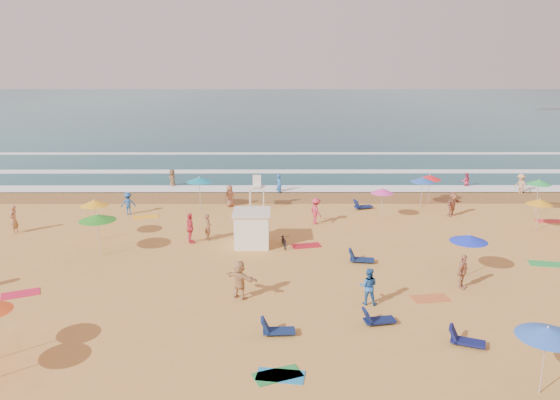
{
  "coord_description": "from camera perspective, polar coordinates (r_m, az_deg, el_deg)",
  "views": [
    {
      "loc": [
        -0.68,
        -29.66,
        10.99
      ],
      "look_at": [
        -0.58,
        6.0,
        1.5
      ],
      "focal_mm": 35.0,
      "sensor_mm": 36.0,
      "label": 1
    }
  ],
  "objects": [
    {
      "name": "ground",
      "position": [
        31.64,
        1.08,
        -5.43
      ],
      "size": [
        220.0,
        220.0,
        0.0
      ],
      "primitive_type": "plane",
      "color": "gold",
      "rests_on": "ground"
    },
    {
      "name": "ocean",
      "position": [
        114.2,
        0.18,
        9.38
      ],
      "size": [
        220.0,
        140.0,
        0.18
      ],
      "primitive_type": "cube",
      "color": "#0C4756",
      "rests_on": "ground"
    },
    {
      "name": "wet_sand",
      "position": [
        43.58,
        0.73,
        0.3
      ],
      "size": [
        220.0,
        220.0,
        0.0
      ],
      "primitive_type": "plane",
      "color": "olive",
      "rests_on": "ground"
    },
    {
      "name": "surf_foam",
      "position": [
        52.14,
        0.59,
        2.84
      ],
      "size": [
        200.0,
        18.7,
        0.05
      ],
      "color": "white",
      "rests_on": "ground"
    },
    {
      "name": "cabana",
      "position": [
        32.43,
        -2.95,
        -3.06
      ],
      "size": [
        2.0,
        2.0,
        2.0
      ],
      "primitive_type": "cube",
      "color": "white",
      "rests_on": "ground"
    },
    {
      "name": "cabana_roof",
      "position": [
        32.12,
        -2.97,
        -1.26
      ],
      "size": [
        2.2,
        2.2,
        0.12
      ],
      "primitive_type": "cube",
      "color": "silver",
      "rests_on": "cabana"
    },
    {
      "name": "bicycle",
      "position": [
        32.29,
        0.42,
        -4.22
      ],
      "size": [
        0.72,
        1.61,
        0.82
      ],
      "primitive_type": "imported",
      "rotation": [
        0.0,
        0.0,
        0.12
      ],
      "color": "black",
      "rests_on": "ground"
    },
    {
      "name": "lifeguard_stand",
      "position": [
        40.3,
        -2.42,
        0.61
      ],
      "size": [
        1.2,
        1.2,
        2.1
      ],
      "primitive_type": null,
      "color": "white",
      "rests_on": "ground"
    },
    {
      "name": "beach_umbrellas",
      "position": [
        30.93,
        0.53,
        -1.64
      ],
      "size": [
        48.47,
        26.1,
        0.77
      ],
      "color": "#FFAE1A",
      "rests_on": "ground"
    },
    {
      "name": "loungers",
      "position": [
        29.5,
        14.73,
        -7.14
      ],
      "size": [
        48.91,
        20.59,
        0.34
      ],
      "color": "#101650",
      "rests_on": "ground"
    },
    {
      "name": "towels",
      "position": [
        28.94,
        4.51,
        -7.43
      ],
      "size": [
        40.16,
        20.96,
        0.03
      ],
      "color": "red",
      "rests_on": "ground"
    },
    {
      "name": "beachgoers",
      "position": [
        34.69,
        0.65,
        -2.14
      ],
      "size": [
        37.49,
        28.3,
        2.12
      ],
      "color": "tan",
      "rests_on": "ground"
    }
  ]
}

